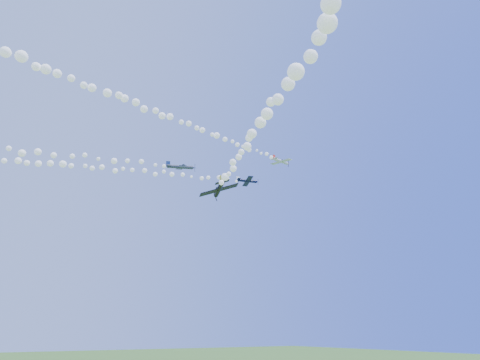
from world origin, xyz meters
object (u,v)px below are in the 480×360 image
plane_navy (248,181)px  plane_grey (181,167)px  plane_white (281,161)px  plane_black (219,189)px

plane_navy → plane_grey: bearing=-135.4°
plane_white → plane_navy: bearing=97.1°
plane_grey → plane_black: 18.39m
plane_grey → plane_black: bearing=-70.1°
plane_navy → plane_grey: (-26.56, -13.37, -6.23)m
plane_navy → plane_grey: size_ratio=1.02×
plane_navy → plane_black: size_ratio=0.96×
plane_black → plane_navy: bearing=-23.6°
plane_grey → plane_black: plane_grey is taller
plane_navy → plane_black: (-25.39, -28.96, -15.91)m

